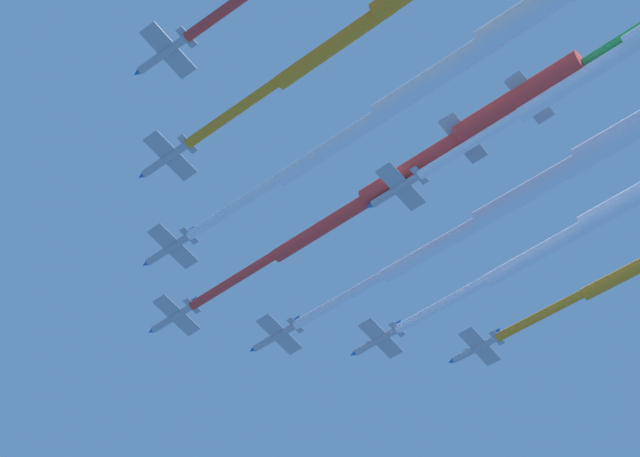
# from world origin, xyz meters

# --- Properties ---
(jet_lead) EXTENTS (79.46, 18.03, 3.90)m
(jet_lead) POSITION_xyz_m (18.81, 2.87, 166.70)
(jet_lead) COLOR #9EA3AD
(jet_port_inner) EXTENTS (80.10, 18.47, 3.85)m
(jet_port_inner) POSITION_xyz_m (32.00, -6.91, 164.68)
(jet_port_inner) COLOR #9EA3AD
(jet_starboard_inner) EXTENTS (79.67, 18.69, 3.88)m
(jet_starboard_inner) POSITION_xyz_m (27.62, 17.06, 165.03)
(jet_starboard_inner) COLOR #9EA3AD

